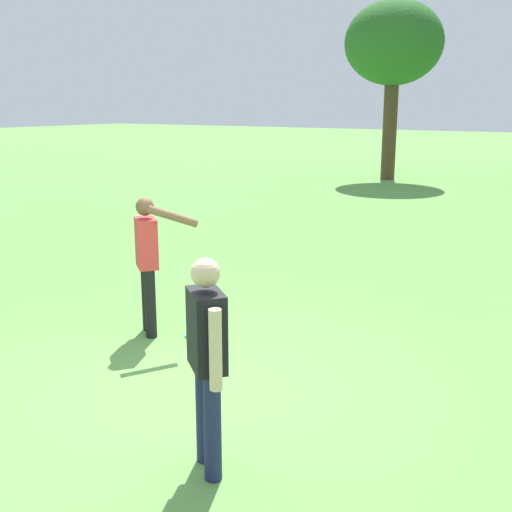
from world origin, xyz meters
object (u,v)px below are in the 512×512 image
(person_thrower, at_px, (148,255))
(person_catcher, at_px, (207,352))
(frisbee, at_px, (196,335))
(tree_tall_left, at_px, (394,45))

(person_thrower, relative_size, person_catcher, 1.00)
(frisbee, bearing_deg, tree_tall_left, 103.83)
(person_thrower, bearing_deg, frisbee, 22.20)
(person_thrower, bearing_deg, tree_tall_left, 101.97)
(person_catcher, height_order, tree_tall_left, tree_tall_left)
(person_catcher, bearing_deg, frisbee, 130.14)
(person_catcher, xyz_separation_m, frisbee, (-1.82, 2.16, -0.93))
(person_thrower, height_order, frisbee, person_thrower)
(tree_tall_left, bearing_deg, frisbee, -76.17)
(person_catcher, relative_size, frisbee, 6.30)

